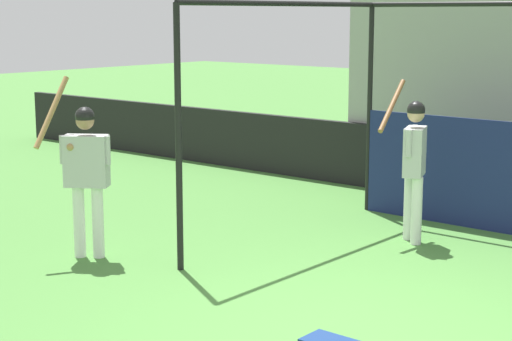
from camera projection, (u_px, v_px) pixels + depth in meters
The scene contains 4 objects.
ground_plane at pixel (352, 337), 7.32m from camera, with size 60.00×60.00×0.00m, color #477F38.
batting_cage at pixel (492, 144), 10.08m from camera, with size 4.24×3.79×2.87m.
player_batter at pixel (414, 158), 10.20m from camera, with size 0.70×0.81×1.91m.
player_waiting at pixel (86, 167), 9.53m from camera, with size 0.68×0.72×2.04m.
Camera 1 is at (3.82, -5.85, 2.74)m, focal length 60.00 mm.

